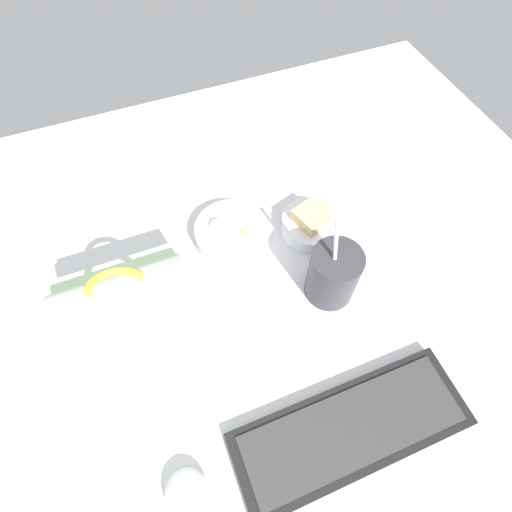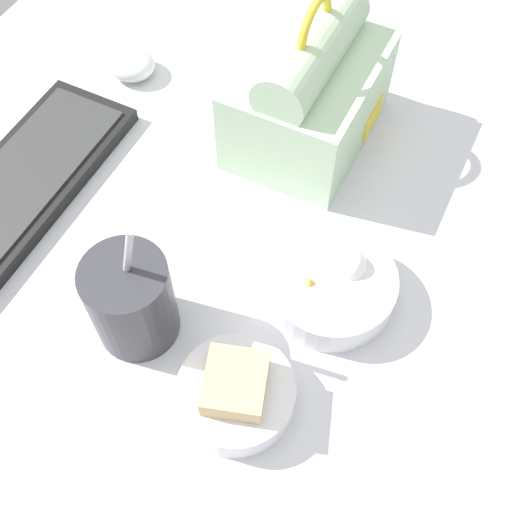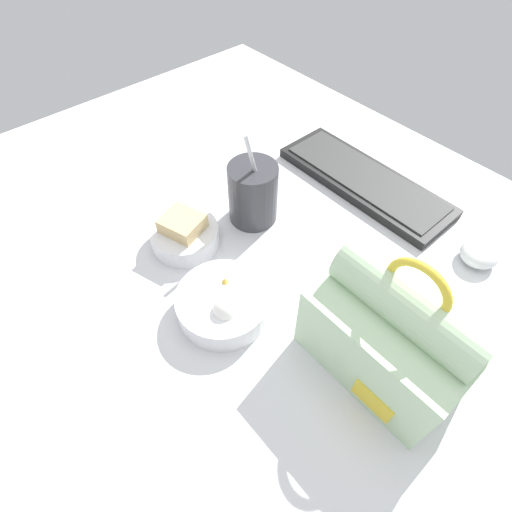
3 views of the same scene
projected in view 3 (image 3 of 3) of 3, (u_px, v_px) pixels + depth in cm
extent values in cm
cube|color=silver|center=(259.00, 285.00, 65.43)|extent=(140.00, 110.00, 2.00)
cube|color=black|center=(364.00, 181.00, 79.14)|extent=(35.62, 12.44, 1.80)
cube|color=#333333|center=(365.00, 177.00, 78.33)|extent=(32.77, 10.20, 0.30)
cube|color=#B7D6AD|center=(392.00, 335.00, 51.95)|extent=(20.05, 15.01, 11.75)
cylinder|color=#B7D6AD|center=(409.00, 303.00, 46.04)|extent=(19.05, 6.46, 6.46)
cube|color=yellow|center=(372.00, 401.00, 49.13)|extent=(5.62, 0.30, 3.52)
torus|color=yellow|center=(417.00, 289.00, 43.80)|extent=(8.02, 1.00, 8.02)
cylinder|color=#333338|center=(253.00, 193.00, 69.88)|extent=(8.69, 8.69, 11.15)
cylinder|color=#C6892D|center=(253.00, 169.00, 65.81)|extent=(7.64, 7.64, 0.60)
cylinder|color=silver|center=(253.00, 165.00, 64.15)|extent=(0.70, 3.78, 12.61)
cylinder|color=silver|center=(185.00, 236.00, 68.63)|extent=(11.67, 11.67, 3.51)
cube|color=tan|center=(183.00, 228.00, 67.15)|extent=(7.91, 7.53, 4.91)
cylinder|color=silver|center=(223.00, 304.00, 59.62)|extent=(13.94, 13.94, 3.97)
ellipsoid|color=white|center=(226.00, 311.00, 56.92)|extent=(3.79, 3.79, 4.46)
cone|color=#EFBC47|center=(226.00, 285.00, 60.42)|extent=(6.30, 6.30, 3.37)
sphere|color=black|center=(202.00, 321.00, 57.45)|extent=(1.67, 1.67, 1.67)
sphere|color=black|center=(209.00, 321.00, 57.51)|extent=(1.67, 1.67, 1.67)
ellipsoid|color=silver|center=(480.00, 253.00, 66.30)|extent=(6.17, 6.84, 3.33)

